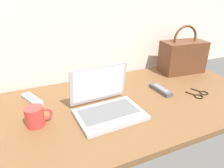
{
  "coord_description": "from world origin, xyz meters",
  "views": [
    {
      "loc": [
        -0.43,
        -0.85,
        0.59
      ],
      "look_at": [
        -0.05,
        0.0,
        0.15
      ],
      "focal_mm": 33.16,
      "sensor_mm": 36.0,
      "label": 1
    }
  ],
  "objects_px": {
    "handbag": "(183,56)",
    "coffee_mug": "(35,116)",
    "remote_control_far": "(161,90)",
    "eyeglasses": "(201,94)",
    "remote_control_near": "(32,99)",
    "laptop": "(106,103)"
  },
  "relations": [
    {
      "from": "coffee_mug",
      "to": "laptop",
      "type": "bearing_deg",
      "value": -4.53
    },
    {
      "from": "coffee_mug",
      "to": "remote_control_near",
      "type": "distance_m",
      "value": 0.23
    },
    {
      "from": "remote_control_near",
      "to": "eyeglasses",
      "type": "bearing_deg",
      "value": -19.74
    },
    {
      "from": "laptop",
      "to": "remote_control_near",
      "type": "bearing_deg",
      "value": 141.68
    },
    {
      "from": "remote_control_near",
      "to": "remote_control_far",
      "type": "xyz_separation_m",
      "value": [
        0.7,
        -0.19,
        0.0
      ]
    },
    {
      "from": "remote_control_far",
      "to": "eyeglasses",
      "type": "relative_size",
      "value": 1.27
    },
    {
      "from": "laptop",
      "to": "remote_control_far",
      "type": "relative_size",
      "value": 1.97
    },
    {
      "from": "handbag",
      "to": "laptop",
      "type": "bearing_deg",
      "value": -158.48
    },
    {
      "from": "remote_control_near",
      "to": "handbag",
      "type": "distance_m",
      "value": 1.03
    },
    {
      "from": "laptop",
      "to": "eyeglasses",
      "type": "bearing_deg",
      "value": -6.21
    },
    {
      "from": "remote_control_far",
      "to": "eyeglasses",
      "type": "xyz_separation_m",
      "value": [
        0.18,
        -0.13,
        -0.01
      ]
    },
    {
      "from": "remote_control_far",
      "to": "eyeglasses",
      "type": "bearing_deg",
      "value": -35.79
    },
    {
      "from": "coffee_mug",
      "to": "remote_control_far",
      "type": "height_order",
      "value": "coffee_mug"
    },
    {
      "from": "laptop",
      "to": "remote_control_near",
      "type": "relative_size",
      "value": 1.93
    },
    {
      "from": "laptop",
      "to": "eyeglasses",
      "type": "height_order",
      "value": "laptop"
    },
    {
      "from": "handbag",
      "to": "coffee_mug",
      "type": "bearing_deg",
      "value": -166.22
    },
    {
      "from": "remote_control_near",
      "to": "handbag",
      "type": "bearing_deg",
      "value": 1.21
    },
    {
      "from": "laptop",
      "to": "remote_control_near",
      "type": "distance_m",
      "value": 0.41
    },
    {
      "from": "eyeglasses",
      "to": "laptop",
      "type": "bearing_deg",
      "value": 173.79
    },
    {
      "from": "eyeglasses",
      "to": "handbag",
      "type": "distance_m",
      "value": 0.38
    },
    {
      "from": "handbag",
      "to": "remote_control_far",
      "type": "bearing_deg",
      "value": -147.58
    },
    {
      "from": "remote_control_far",
      "to": "remote_control_near",
      "type": "bearing_deg",
      "value": 165.16
    }
  ]
}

